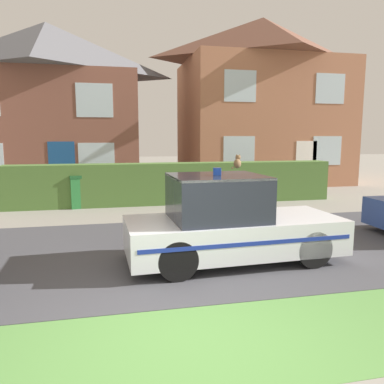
{
  "coord_description": "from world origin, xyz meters",
  "views": [
    {
      "loc": [
        -0.8,
        -3.85,
        2.28
      ],
      "look_at": [
        0.94,
        4.28,
        1.05
      ],
      "focal_mm": 35.0,
      "sensor_mm": 36.0,
      "label": 1
    }
  ],
  "objects_px": {
    "police_car": "(229,223)",
    "house_right": "(261,100)",
    "house_left": "(50,105)",
    "wheelie_bin": "(80,191)",
    "cat": "(237,163)"
  },
  "relations": [
    {
      "from": "house_left",
      "to": "wheelie_bin",
      "type": "xyz_separation_m",
      "value": [
        1.61,
        -5.57,
        -3.15
      ]
    },
    {
      "from": "house_left",
      "to": "wheelie_bin",
      "type": "bearing_deg",
      "value": -73.88
    },
    {
      "from": "police_car",
      "to": "house_right",
      "type": "xyz_separation_m",
      "value": [
        5.4,
        11.73,
        3.38
      ]
    },
    {
      "from": "house_left",
      "to": "wheelie_bin",
      "type": "distance_m",
      "value": 6.59
    },
    {
      "from": "house_left",
      "to": "house_right",
      "type": "xyz_separation_m",
      "value": [
        10.09,
        0.04,
        0.41
      ]
    },
    {
      "from": "cat",
      "to": "house_left",
      "type": "distance_m",
      "value": 12.91
    },
    {
      "from": "cat",
      "to": "house_right",
      "type": "relative_size",
      "value": 0.03
    },
    {
      "from": "police_car",
      "to": "house_right",
      "type": "height_order",
      "value": "house_right"
    },
    {
      "from": "cat",
      "to": "wheelie_bin",
      "type": "xyz_separation_m",
      "value": [
        -3.17,
        6.28,
        -1.3
      ]
    },
    {
      "from": "cat",
      "to": "wheelie_bin",
      "type": "relative_size",
      "value": 0.23
    },
    {
      "from": "police_car",
      "to": "wheelie_bin",
      "type": "relative_size",
      "value": 3.71
    },
    {
      "from": "cat",
      "to": "house_left",
      "type": "bearing_deg",
      "value": 48.19
    },
    {
      "from": "cat",
      "to": "wheelie_bin",
      "type": "height_order",
      "value": "cat"
    },
    {
      "from": "wheelie_bin",
      "to": "house_left",
      "type": "bearing_deg",
      "value": 93.56
    },
    {
      "from": "house_left",
      "to": "house_right",
      "type": "bearing_deg",
      "value": 0.22
    }
  ]
}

